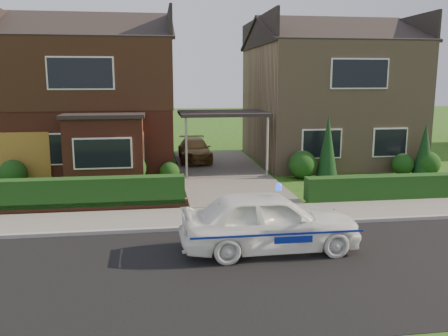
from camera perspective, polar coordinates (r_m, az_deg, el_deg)
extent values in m
plane|color=#234F15|center=(10.92, 8.17, -11.91)|extent=(120.00, 120.00, 0.00)
cube|color=black|center=(10.92, 8.17, -11.91)|extent=(60.00, 6.00, 0.02)
cube|color=#9E9993|center=(13.67, 4.56, -6.88)|extent=(60.00, 0.16, 0.12)
cube|color=slate|center=(14.65, 3.65, -5.70)|extent=(60.00, 2.00, 0.10)
cube|color=#666059|center=(21.26, -0.18, -0.50)|extent=(3.80, 12.00, 0.12)
cube|color=brown|center=(23.86, -15.28, 7.22)|extent=(7.20, 8.00, 5.80)
cube|color=white|center=(20.32, -20.85, 2.11)|extent=(1.80, 0.08, 1.30)
cube|color=white|center=(19.87, -11.89, 2.40)|extent=(1.60, 0.08, 1.30)
cube|color=white|center=(19.84, -16.88, 10.86)|extent=(2.60, 0.08, 1.30)
cube|color=black|center=(23.83, -15.45, 10.70)|extent=(7.26, 8.06, 2.90)
cube|color=brown|center=(19.27, -14.14, 1.90)|extent=(3.00, 1.40, 2.70)
cube|color=black|center=(19.11, -14.34, 6.12)|extent=(3.20, 1.60, 0.14)
cube|color=#8F7258|center=(25.25, 12.09, 7.52)|extent=(7.20, 8.00, 5.80)
cube|color=white|center=(21.08, 11.66, 2.87)|extent=(1.80, 0.08, 1.30)
cube|color=white|center=(22.35, 19.33, 2.92)|extent=(1.60, 0.08, 1.30)
cube|color=white|center=(21.49, 16.01, 10.85)|extent=(2.60, 0.08, 1.30)
cube|color=black|center=(20.91, -0.18, 6.61)|extent=(3.80, 3.00, 0.14)
cylinder|color=gray|center=(19.50, -4.55, 2.30)|extent=(0.10, 0.10, 2.70)
cylinder|color=gray|center=(20.00, 5.22, 2.50)|extent=(0.10, 0.10, 2.70)
cube|color=brown|center=(20.56, -23.14, 1.05)|extent=(2.20, 0.10, 2.10)
cube|color=brown|center=(15.74, -18.53, -4.60)|extent=(7.70, 0.25, 0.36)
cube|color=#133410|center=(15.93, -18.39, -5.09)|extent=(7.50, 0.55, 0.90)
cube|color=#133410|center=(17.86, 21.35, -3.60)|extent=(7.50, 0.55, 0.80)
sphere|color=#133410|center=(20.27, -24.05, -0.60)|extent=(1.08, 1.08, 1.08)
sphere|color=#133410|center=(19.30, -11.29, -0.04)|extent=(1.32, 1.32, 1.32)
sphere|color=#133410|center=(19.62, -6.55, -0.44)|extent=(0.84, 0.84, 0.84)
sphere|color=#133410|center=(20.33, 9.43, 0.39)|extent=(1.20, 1.20, 1.20)
sphere|color=#133410|center=(22.27, 20.70, 0.41)|extent=(0.96, 0.96, 0.96)
sphere|color=#133410|center=(22.50, 23.30, 0.49)|extent=(1.08, 1.08, 1.08)
cone|color=black|center=(20.36, 12.34, 2.30)|extent=(0.90, 0.90, 2.60)
cone|color=black|center=(22.32, 22.97, 1.89)|extent=(0.90, 0.90, 2.20)
imported|color=white|center=(11.70, 5.50, -6.42)|extent=(1.84, 4.40, 1.49)
sphere|color=#193FF2|center=(11.54, 6.63, -2.44)|extent=(0.17, 0.17, 0.17)
cube|color=navy|center=(10.90, 6.61, -8.06)|extent=(4.02, 0.02, 0.05)
cube|color=navy|center=(12.54, 4.54, -5.51)|extent=(4.02, 0.01, 0.05)
ellipsoid|color=black|center=(11.30, -0.42, -5.46)|extent=(0.22, 0.17, 0.21)
sphere|color=white|center=(11.25, -0.30, -5.59)|extent=(0.11, 0.11, 0.11)
sphere|color=black|center=(11.24, -0.31, -4.80)|extent=(0.13, 0.13, 0.13)
cone|color=black|center=(11.23, -0.54, -4.47)|extent=(0.04, 0.04, 0.05)
cone|color=black|center=(11.24, -0.09, -4.46)|extent=(0.04, 0.04, 0.05)
imported|color=brown|center=(23.97, -3.55, 2.22)|extent=(1.55, 3.78, 1.09)
imported|color=gray|center=(19.05, -10.05, -1.11)|extent=(0.40, 0.31, 0.68)
imported|color=gray|center=(16.57, -21.81, -3.22)|extent=(0.59, 0.59, 0.83)
imported|color=gray|center=(16.61, -6.82, -2.70)|extent=(0.54, 0.54, 0.72)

